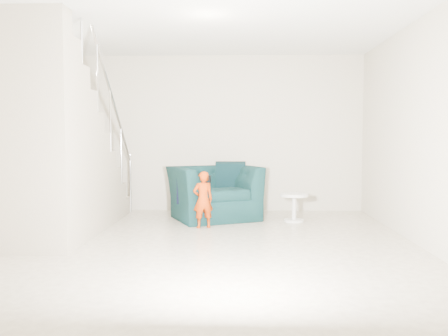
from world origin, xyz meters
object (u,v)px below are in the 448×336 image
(toddler, at_px, (203,200))
(side_table, at_px, (294,203))
(staircase, at_px, (57,163))
(armchair, at_px, (214,193))

(toddler, distance_m, side_table, 1.46)
(side_table, xyz_separation_m, staircase, (-3.20, -1.12, 0.66))
(staircase, bearing_deg, side_table, 19.29)
(toddler, relative_size, staircase, 0.22)
(armchair, bearing_deg, side_table, -34.20)
(armchair, height_order, side_table, armchair)
(toddler, xyz_separation_m, staircase, (-1.85, -0.58, 0.54))
(toddler, height_order, side_table, toddler)
(side_table, height_order, staircase, staircase)
(toddler, bearing_deg, armchair, -119.70)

